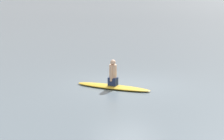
# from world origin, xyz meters

# --- Properties ---
(ground_plane) EXTENTS (400.00, 400.00, 0.00)m
(ground_plane) POSITION_xyz_m (0.00, 0.00, 0.00)
(ground_plane) COLOR slate
(surfboard) EXTENTS (2.22, 3.07, 0.11)m
(surfboard) POSITION_xyz_m (-0.78, -0.14, 0.06)
(surfboard) COLOR gold
(surfboard) RESTS_ON ground
(person_paddler) EXTENTS (0.43, 0.43, 1.03)m
(person_paddler) POSITION_xyz_m (-0.78, -0.14, 0.58)
(person_paddler) COLOR navy
(person_paddler) RESTS_ON surfboard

